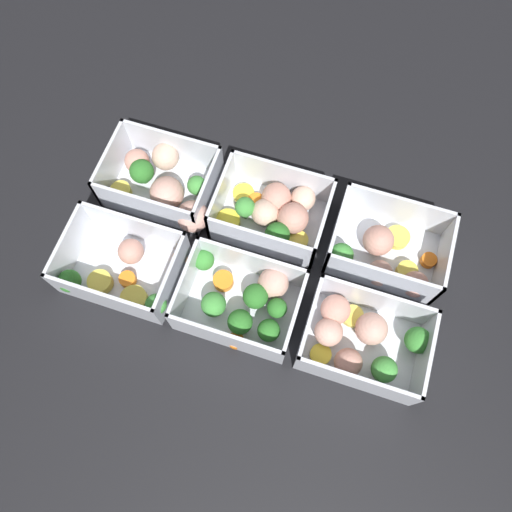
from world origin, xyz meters
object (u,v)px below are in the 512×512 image
Objects in this scene: container_far_left at (362,338)px; container_far_right at (122,270)px; container_near_right at (164,184)px; container_far_center at (245,300)px; container_near_left at (385,253)px; container_near_center at (275,212)px.

container_far_right is at bearing 1.54° from container_far_left.
container_far_left is (-0.34, 0.14, -0.00)m from container_near_right.
container_near_right is at bearing -92.37° from container_far_right.
container_far_right is at bearing 87.63° from container_near_right.
container_far_center is (0.17, -0.00, 0.00)m from container_far_left.
container_near_left is 1.00× the size of container_near_center.
container_far_left is at bearing 139.11° from container_near_center.
container_near_left and container_far_center have the same top height.
container_near_left is at bearing -142.48° from container_far_center.
container_near_left is at bearing 175.75° from container_near_center.
container_near_left and container_far_left have the same top height.
container_near_center is at bearing -4.25° from container_near_left.
container_near_left is at bearing -91.42° from container_far_left.
container_near_right is at bearing -22.04° from container_far_left.
container_far_left is 1.00× the size of container_far_center.
container_near_center is 0.22m from container_far_left.
container_far_right is at bearing 3.55° from container_far_center.
container_far_right is (0.18, 0.16, -0.00)m from container_near_center.
container_near_center and container_far_center have the same top height.
container_far_center is (-0.00, 0.14, 0.00)m from container_near_center.
container_far_left and container_far_right have the same top height.
container_near_center is 0.98× the size of container_far_center.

